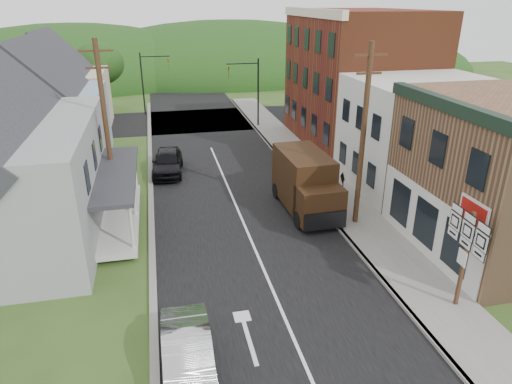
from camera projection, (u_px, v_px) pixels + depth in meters
ground at (265, 273)px, 19.26m from camera, size 120.00×120.00×0.00m
road at (227, 186)px, 28.25m from camera, size 9.00×90.00×0.02m
cross_road at (199, 120)px, 43.52m from camera, size 60.00×9.00×0.02m
sidewalk_right at (329, 189)px, 27.59m from camera, size 2.80×55.00×0.15m
curb_right at (308, 191)px, 27.33m from camera, size 0.20×55.00×0.15m
curb_left at (151, 205)px, 25.50m from camera, size 0.30×55.00×0.12m
storefront_white at (421, 135)px, 26.98m from camera, size 8.00×7.00×6.50m
storefront_red at (357, 80)px, 34.83m from camera, size 8.00×12.00×10.00m
house_blue at (49, 111)px, 30.90m from camera, size 7.14×8.16×7.28m
house_cream at (63, 88)px, 38.89m from camera, size 7.14×8.16×7.28m
utility_pole_right at (363, 136)px, 21.70m from camera, size 1.60×0.26×9.00m
utility_pole_left at (106, 127)px, 23.34m from camera, size 1.60×0.26×9.00m
traffic_signal_right at (250, 85)px, 39.77m from camera, size 2.87×0.20×6.00m
traffic_signal_left at (149, 76)px, 44.35m from camera, size 2.87×0.20×6.00m
tree_left_d at (99, 64)px, 44.32m from camera, size 4.80×4.80×6.94m
forested_ridge at (180, 76)px, 68.69m from camera, size 90.00×30.00×16.00m
silver_sedan at (188, 356)px, 13.82m from camera, size 1.52×4.31×1.42m
dark_sedan at (168, 162)px, 30.01m from camera, size 2.31×4.83×1.59m
delivery_van at (306, 183)px, 24.41m from camera, size 2.47×5.67×3.14m
route_sign_cluster at (466, 246)px, 16.14m from camera, size 0.23×2.17×3.80m
warning_sign at (342, 186)px, 23.99m from camera, size 0.10×0.62×2.26m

